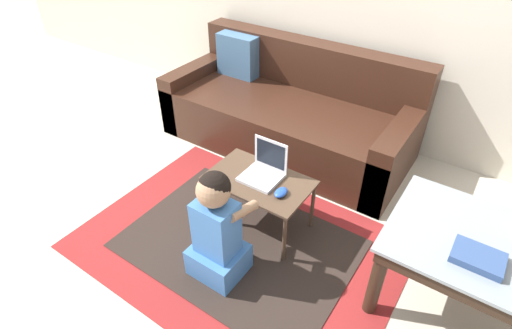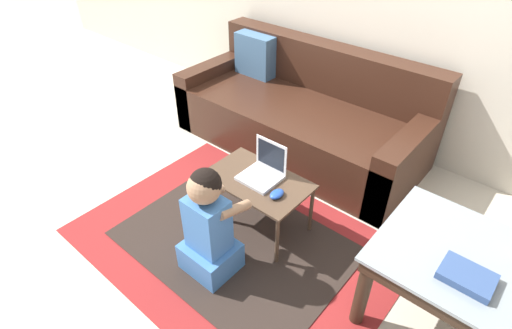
{
  "view_description": "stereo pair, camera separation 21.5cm",
  "coord_description": "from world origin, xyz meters",
  "px_view_note": "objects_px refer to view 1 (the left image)",
  "views": [
    {
      "loc": [
        1.17,
        -1.42,
        1.89
      ],
      "look_at": [
        0.06,
        0.21,
        0.43
      ],
      "focal_mm": 28.0,
      "sensor_mm": 36.0,
      "label": 1
    },
    {
      "loc": [
        1.34,
        -1.29,
        1.89
      ],
      "look_at": [
        0.06,
        0.21,
        0.43
      ],
      "focal_mm": 28.0,
      "sensor_mm": 36.0,
      "label": 2
    }
  ],
  "objects_px": {
    "coffee_table": "(500,262)",
    "computer_mouse": "(281,192)",
    "laptop": "(263,172)",
    "couch": "(289,113)",
    "laptop_desk": "(259,185)",
    "book_on_table": "(478,258)",
    "person_seated": "(217,230)"
  },
  "relations": [
    {
      "from": "coffee_table",
      "to": "laptop_desk",
      "type": "relative_size",
      "value": 1.63
    },
    {
      "from": "laptop",
      "to": "computer_mouse",
      "type": "bearing_deg",
      "value": -25.58
    },
    {
      "from": "laptop",
      "to": "person_seated",
      "type": "height_order",
      "value": "person_seated"
    },
    {
      "from": "computer_mouse",
      "to": "person_seated",
      "type": "bearing_deg",
      "value": -111.48
    },
    {
      "from": "coffee_table",
      "to": "couch",
      "type": "bearing_deg",
      "value": 151.77
    },
    {
      "from": "coffee_table",
      "to": "book_on_table",
      "type": "xyz_separation_m",
      "value": [
        -0.1,
        -0.13,
        0.09
      ]
    },
    {
      "from": "couch",
      "to": "computer_mouse",
      "type": "xyz_separation_m",
      "value": [
        0.54,
        -1.02,
        0.11
      ]
    },
    {
      "from": "couch",
      "to": "laptop",
      "type": "bearing_deg",
      "value": -68.63
    },
    {
      "from": "computer_mouse",
      "to": "person_seated",
      "type": "distance_m",
      "value": 0.43
    },
    {
      "from": "couch",
      "to": "book_on_table",
      "type": "bearing_deg",
      "value": -33.25
    },
    {
      "from": "computer_mouse",
      "to": "coffee_table",
      "type": "bearing_deg",
      "value": 6.29
    },
    {
      "from": "couch",
      "to": "person_seated",
      "type": "bearing_deg",
      "value": -74.76
    },
    {
      "from": "laptop_desk",
      "to": "laptop",
      "type": "distance_m",
      "value": 0.09
    },
    {
      "from": "laptop",
      "to": "book_on_table",
      "type": "relative_size",
      "value": 1.07
    },
    {
      "from": "computer_mouse",
      "to": "book_on_table",
      "type": "relative_size",
      "value": 0.47
    },
    {
      "from": "computer_mouse",
      "to": "person_seated",
      "type": "height_order",
      "value": "person_seated"
    },
    {
      "from": "couch",
      "to": "coffee_table",
      "type": "height_order",
      "value": "couch"
    },
    {
      "from": "coffee_table",
      "to": "book_on_table",
      "type": "distance_m",
      "value": 0.19
    },
    {
      "from": "laptop_desk",
      "to": "computer_mouse",
      "type": "height_order",
      "value": "computer_mouse"
    },
    {
      "from": "laptop_desk",
      "to": "couch",
      "type": "bearing_deg",
      "value": 110.28
    },
    {
      "from": "person_seated",
      "to": "laptop",
      "type": "bearing_deg",
      "value": 92.49
    },
    {
      "from": "coffee_table",
      "to": "person_seated",
      "type": "xyz_separation_m",
      "value": [
        -1.28,
        -0.52,
        -0.09
      ]
    },
    {
      "from": "couch",
      "to": "computer_mouse",
      "type": "bearing_deg",
      "value": -61.93
    },
    {
      "from": "coffee_table",
      "to": "computer_mouse",
      "type": "relative_size",
      "value": 10.23
    },
    {
      "from": "couch",
      "to": "book_on_table",
      "type": "distance_m",
      "value": 1.89
    },
    {
      "from": "laptop",
      "to": "person_seated",
      "type": "bearing_deg",
      "value": -87.51
    },
    {
      "from": "laptop_desk",
      "to": "person_seated",
      "type": "xyz_separation_m",
      "value": [
        0.03,
        -0.44,
        -0.0
      ]
    },
    {
      "from": "laptop",
      "to": "book_on_table",
      "type": "height_order",
      "value": "laptop"
    },
    {
      "from": "couch",
      "to": "laptop",
      "type": "distance_m",
      "value": 1.01
    },
    {
      "from": "laptop",
      "to": "computer_mouse",
      "type": "height_order",
      "value": "laptop"
    },
    {
      "from": "coffee_table",
      "to": "laptop",
      "type": "height_order",
      "value": "laptop"
    },
    {
      "from": "laptop",
      "to": "couch",
      "type": "bearing_deg",
      "value": 111.37
    }
  ]
}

